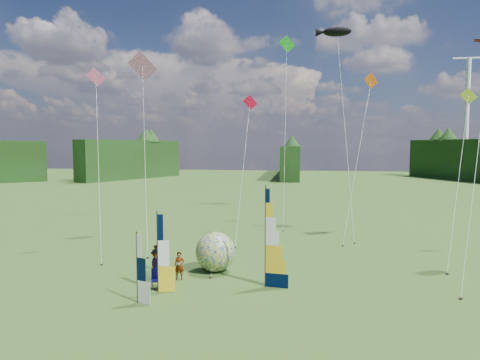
# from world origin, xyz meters

# --- Properties ---
(ground) EXTENTS (220.00, 220.00, 0.00)m
(ground) POSITION_xyz_m (0.00, 0.00, 0.00)
(ground) COLOR #466322
(ground) RESTS_ON ground
(treeline_ring) EXTENTS (210.00, 210.00, 8.00)m
(treeline_ring) POSITION_xyz_m (0.00, 0.00, 4.00)
(treeline_ring) COLOR black
(treeline_ring) RESTS_ON ground
(turbine_right) EXTENTS (8.00, 1.20, 30.00)m
(turbine_right) POSITION_xyz_m (45.00, 102.00, 15.00)
(turbine_right) COLOR silver
(turbine_right) RESTS_ON ground
(feather_banner_main) EXTENTS (1.38, 0.29, 5.10)m
(feather_banner_main) POSITION_xyz_m (0.33, 3.82, 2.55)
(feather_banner_main) COLOR black
(feather_banner_main) RESTS_ON ground
(side_banner_left) EXTENTS (1.08, 0.30, 3.92)m
(side_banner_left) POSITION_xyz_m (-4.86, 2.21, 1.96)
(side_banner_left) COLOR gold
(side_banner_left) RESTS_ON ground
(side_banner_far) EXTENTS (0.93, 0.42, 3.23)m
(side_banner_far) POSITION_xyz_m (-5.32, 0.68, 1.61)
(side_banner_far) COLOR white
(side_banner_far) RESTS_ON ground
(bol_inflatable) EXTENTS (2.41, 2.41, 2.30)m
(bol_inflatable) POSITION_xyz_m (-2.74, 6.12, 1.15)
(bol_inflatable) COLOR navy
(bol_inflatable) RESTS_ON ground
(spectator_a) EXTENTS (0.59, 0.42, 1.53)m
(spectator_a) POSITION_xyz_m (-4.38, 4.32, 0.76)
(spectator_a) COLOR #66594C
(spectator_a) RESTS_ON ground
(spectator_b) EXTENTS (0.81, 0.71, 1.51)m
(spectator_b) POSITION_xyz_m (-6.16, 5.77, 0.75)
(spectator_b) COLOR #66594C
(spectator_b) RESTS_ON ground
(spectator_c) EXTENTS (0.43, 1.10, 1.69)m
(spectator_c) POSITION_xyz_m (-5.63, 4.21, 0.85)
(spectator_c) COLOR #66594C
(spectator_c) RESTS_ON ground
(spectator_d) EXTENTS (1.11, 0.65, 1.78)m
(spectator_d) POSITION_xyz_m (-3.29, 6.38, 0.89)
(spectator_d) COLOR #66594C
(spectator_d) RESTS_ON ground
(camp_chair) EXTENTS (0.74, 0.74, 1.01)m
(camp_chair) POSITION_xyz_m (-5.10, 2.70, 0.51)
(camp_chair) COLOR #060342
(camp_chair) RESTS_ON ground
(kite_whale) EXTENTS (4.50, 14.35, 19.86)m
(kite_whale) POSITION_xyz_m (5.79, 19.94, 9.93)
(kite_whale) COLOR black
(kite_whale) RESTS_ON ground
(kite_rainbow_delta) EXTENTS (10.33, 14.20, 15.91)m
(kite_rainbow_delta) POSITION_xyz_m (-9.36, 12.69, 7.96)
(kite_rainbow_delta) COLOR red
(kite_rainbow_delta) RESTS_ON ground
(kite_parafoil) EXTENTS (10.51, 13.12, 15.46)m
(kite_parafoil) POSITION_xyz_m (11.63, 7.12, 7.73)
(kite_parafoil) COLOR red
(kite_parafoil) RESTS_ON ground
(small_kite_red) EXTENTS (4.95, 10.38, 12.14)m
(small_kite_red) POSITION_xyz_m (-2.41, 15.89, 6.07)
(small_kite_red) COLOR red
(small_kite_red) RESTS_ON ground
(small_kite_orange) EXTENTS (8.48, 11.67, 14.12)m
(small_kite_orange) POSITION_xyz_m (6.67, 17.59, 7.06)
(small_kite_orange) COLOR #D75210
(small_kite_orange) RESTS_ON ground
(small_kite_yellow) EXTENTS (6.92, 10.97, 11.86)m
(small_kite_yellow) POSITION_xyz_m (12.26, 11.52, 5.93)
(small_kite_yellow) COLOR #F8FF3E
(small_kite_yellow) RESTS_ON ground
(small_kite_pink) EXTENTS (6.87, 8.67, 13.29)m
(small_kite_pink) POSITION_xyz_m (-11.22, 9.04, 6.65)
(small_kite_pink) COLOR #F55A93
(small_kite_pink) RESTS_ON ground
(small_kite_green) EXTENTS (6.42, 12.02, 19.10)m
(small_kite_green) POSITION_xyz_m (0.63, 22.87, 9.55)
(small_kite_green) COLOR #16AA19
(small_kite_green) RESTS_ON ground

